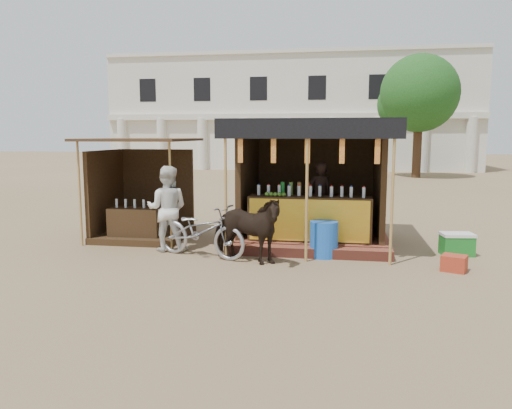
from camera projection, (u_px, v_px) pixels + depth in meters
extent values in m
plane|color=#846B4C|center=(240.00, 282.00, 8.43)|extent=(120.00, 120.00, 0.00)
cube|color=brown|center=(311.00, 236.00, 11.67)|extent=(3.40, 2.80, 0.22)
cube|color=brown|center=(307.00, 252.00, 10.15)|extent=(3.40, 0.35, 0.20)
cube|color=#3C2816|center=(309.00, 218.00, 10.66)|extent=(2.60, 0.55, 0.95)
cube|color=gold|center=(309.00, 220.00, 10.38)|extent=(2.50, 0.02, 0.88)
cube|color=#3C2816|center=(315.00, 174.00, 12.70)|extent=(3.00, 0.12, 2.50)
cube|color=#3C2816|center=(248.00, 177.00, 11.72)|extent=(0.12, 2.50, 2.50)
cube|color=#3C2816|center=(379.00, 179.00, 11.23)|extent=(0.12, 2.50, 2.50)
cube|color=black|center=(313.00, 122.00, 11.10)|extent=(3.60, 3.60, 0.06)
cube|color=black|center=(308.00, 129.00, 9.39)|extent=(3.60, 0.06, 0.36)
cylinder|color=tan|center=(226.00, 190.00, 9.85)|extent=(0.06, 0.06, 2.75)
cylinder|color=tan|center=(307.00, 192.00, 9.59)|extent=(0.06, 0.06, 2.75)
cylinder|color=tan|center=(392.00, 194.00, 9.32)|extent=(0.06, 0.06, 2.75)
cube|color=red|center=(240.00, 149.00, 9.68)|extent=(0.10, 0.02, 0.55)
cube|color=red|center=(274.00, 149.00, 9.58)|extent=(0.10, 0.02, 0.55)
cube|color=red|center=(307.00, 149.00, 9.47)|extent=(0.10, 0.02, 0.55)
cube|color=red|center=(342.00, 149.00, 9.36)|extent=(0.10, 0.02, 0.55)
cube|color=red|center=(378.00, 149.00, 9.26)|extent=(0.10, 0.02, 0.55)
imported|color=black|center=(320.00, 197.00, 11.61)|extent=(0.69, 0.58, 1.62)
cube|color=#3C2816|center=(145.00, 235.00, 12.03)|extent=(2.00, 2.00, 0.15)
cube|color=#3C2816|center=(158.00, 190.00, 12.82)|extent=(1.90, 0.10, 2.10)
cube|color=#3C2816|center=(106.00, 194.00, 12.05)|extent=(0.10, 1.90, 2.10)
cube|color=#472D19|center=(140.00, 140.00, 11.62)|extent=(2.40, 2.40, 0.06)
cylinder|color=tan|center=(80.00, 194.00, 11.03)|extent=(0.05, 0.05, 2.35)
cylinder|color=tan|center=(171.00, 195.00, 10.68)|extent=(0.05, 0.05, 2.35)
cube|color=#3C2816|center=(136.00, 225.00, 11.50)|extent=(1.20, 0.50, 0.80)
imported|color=black|center=(246.00, 230.00, 9.57)|extent=(1.70, 1.13, 1.32)
imported|color=#A0A1A9|center=(201.00, 231.00, 10.09)|extent=(2.17, 1.30, 1.07)
imported|color=silver|center=(167.00, 209.00, 10.58)|extent=(0.95, 0.78, 1.82)
cylinder|color=blue|center=(324.00, 239.00, 10.11)|extent=(0.66, 0.66, 0.73)
cube|color=#A0301A|center=(454.00, 263.00, 9.07)|extent=(0.53, 0.49, 0.29)
cube|color=#1B7925|center=(457.00, 246.00, 10.28)|extent=(0.67, 0.50, 0.40)
cube|color=white|center=(457.00, 235.00, 10.25)|extent=(0.69, 0.52, 0.06)
cube|color=silver|center=(292.00, 114.00, 37.50)|extent=(26.00, 7.00, 8.00)
cube|color=silver|center=(287.00, 116.00, 34.02)|extent=(26.00, 0.50, 0.40)
cube|color=silver|center=(288.00, 51.00, 33.52)|extent=(26.00, 0.30, 0.25)
cylinder|color=silver|center=(123.00, 144.00, 36.25)|extent=(0.70, 0.70, 3.60)
cylinder|color=silver|center=(162.00, 144.00, 35.76)|extent=(0.70, 0.70, 3.60)
cylinder|color=silver|center=(202.00, 144.00, 35.27)|extent=(0.70, 0.70, 3.60)
cylinder|color=silver|center=(244.00, 144.00, 34.78)|extent=(0.70, 0.70, 3.60)
cylinder|color=silver|center=(287.00, 144.00, 34.29)|extent=(0.70, 0.70, 3.60)
cylinder|color=silver|center=(331.00, 145.00, 33.80)|extent=(0.70, 0.70, 3.60)
cylinder|color=silver|center=(376.00, 145.00, 33.31)|extent=(0.70, 0.70, 3.60)
cylinder|color=silver|center=(423.00, 145.00, 32.82)|extent=(0.70, 0.70, 3.60)
cylinder|color=silver|center=(471.00, 145.00, 32.33)|extent=(0.70, 0.70, 3.60)
cylinder|color=#382314|center=(417.00, 143.00, 28.65)|extent=(0.50, 0.50, 4.00)
sphere|color=#236221|center=(420.00, 93.00, 28.27)|extent=(4.40, 4.40, 4.40)
sphere|color=#236221|center=(403.00, 105.00, 29.07)|extent=(2.99, 2.99, 2.99)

